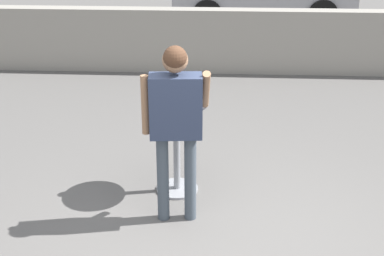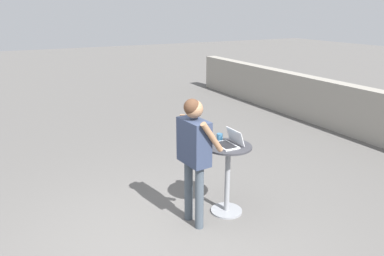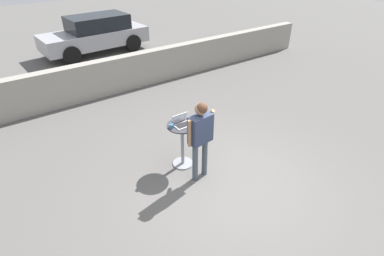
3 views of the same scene
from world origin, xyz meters
name	(u,v)px [view 1 (image 1 of 3)]	position (x,y,z in m)	size (l,w,h in m)	color
pavement_kerb	(224,41)	(0.00, 5.43, 0.55)	(16.35, 0.35, 1.09)	gray
cafe_table	(177,136)	(-0.45, 1.13, 0.61)	(0.62, 0.62, 0.97)	gray
laptop	(176,97)	(-0.45, 1.15, 1.02)	(0.34, 0.29, 0.21)	silver
coffee_mug	(151,97)	(-0.69, 1.15, 1.02)	(0.12, 0.09, 0.09)	#336084
standing_person	(176,113)	(-0.41, 0.60, 1.07)	(0.60, 0.40, 1.68)	#424C56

